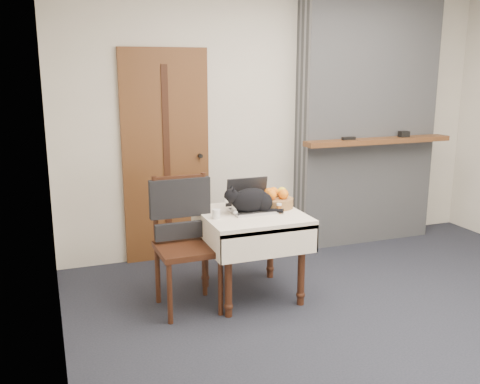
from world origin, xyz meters
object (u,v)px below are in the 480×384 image
object	(u,v)px
door	(166,157)
cat	(252,201)
cream_jar	(216,214)
laptop	(250,203)
side_table	(251,226)
chair	(183,224)
pill_bottle	(279,208)
fruit_basket	(276,200)

from	to	relation	value
door	cat	size ratio (longest dim) A/B	4.34
door	cream_jar	size ratio (longest dim) A/B	28.04
laptop	cream_jar	bearing A→B (deg)	-159.20
side_table	chair	distance (m)	0.55
pill_bottle	fruit_basket	size ratio (longest dim) A/B	0.28
cream_jar	door	bearing A→B (deg)	95.66
cat	chair	world-z (taller)	chair
cat	side_table	bearing A→B (deg)	160.09
cat	chair	distance (m)	0.57
side_table	laptop	distance (m)	0.19
cream_jar	fruit_basket	world-z (taller)	fruit_basket
door	side_table	bearing A→B (deg)	-68.95
door	fruit_basket	xyz separation A→B (m)	(0.68, -1.02, -0.24)
side_table	fruit_basket	world-z (taller)	fruit_basket
door	pill_bottle	world-z (taller)	door
cat	fruit_basket	xyz separation A→B (m)	(0.25, 0.09, -0.03)
door	fruit_basket	distance (m)	1.25
door	side_table	distance (m)	1.26
door	laptop	world-z (taller)	door
side_table	pill_bottle	distance (m)	0.27
fruit_basket	laptop	bearing A→B (deg)	-175.49
laptop	cat	bearing A→B (deg)	-103.27
cream_jar	side_table	bearing A→B (deg)	10.63
chair	laptop	bearing A→B (deg)	1.83
door	fruit_basket	bearing A→B (deg)	-56.46
side_table	cat	distance (m)	0.21
cat	chair	size ratio (longest dim) A/B	0.45
door	cat	world-z (taller)	door
side_table	chair	xyz separation A→B (m)	(-0.54, 0.04, 0.07)
laptop	chair	size ratio (longest dim) A/B	0.34
door	chair	world-z (taller)	door
pill_bottle	chair	bearing A→B (deg)	170.02
laptop	fruit_basket	distance (m)	0.23
side_table	fruit_basket	size ratio (longest dim) A/B	2.79
side_table	pill_bottle	size ratio (longest dim) A/B	9.87
cat	cream_jar	xyz separation A→B (m)	(-0.31, -0.06, -0.06)
pill_bottle	fruit_basket	distance (m)	0.19
laptop	cream_jar	size ratio (longest dim) A/B	4.86
cream_jar	chair	size ratio (longest dim) A/B	0.07
laptop	pill_bottle	bearing A→B (deg)	-41.62
door	chair	bearing A→B (deg)	-96.30
cream_jar	pill_bottle	xyz separation A→B (m)	(0.51, -0.03, 0.01)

